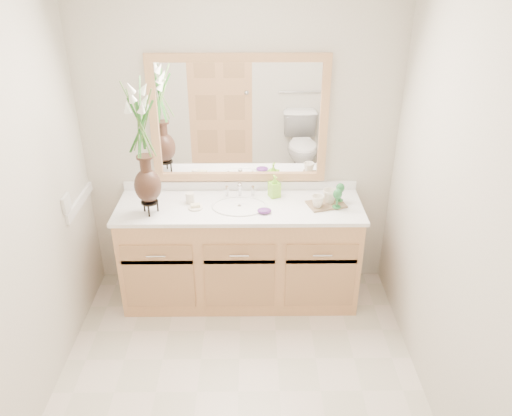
{
  "coord_description": "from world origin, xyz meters",
  "views": [
    {
      "loc": [
        0.09,
        -2.3,
        2.55
      ],
      "look_at": [
        0.12,
        0.65,
        1.0
      ],
      "focal_mm": 35.0,
      "sensor_mm": 36.0,
      "label": 1
    }
  ],
  "objects_px": {
    "soap_bottle": "(274,187)",
    "tumbler": "(190,198)",
    "flower_vase": "(142,131)",
    "tray": "(326,204)"
  },
  "relations": [
    {
      "from": "soap_bottle",
      "to": "tumbler",
      "type": "bearing_deg",
      "value": 165.14
    },
    {
      "from": "tumbler",
      "to": "soap_bottle",
      "type": "bearing_deg",
      "value": 9.04
    },
    {
      "from": "flower_vase",
      "to": "tumbler",
      "type": "distance_m",
      "value": 0.66
    },
    {
      "from": "tumbler",
      "to": "flower_vase",
      "type": "bearing_deg",
      "value": -149.18
    },
    {
      "from": "tray",
      "to": "flower_vase",
      "type": "bearing_deg",
      "value": 168.33
    },
    {
      "from": "tray",
      "to": "tumbler",
      "type": "bearing_deg",
      "value": 160.64
    },
    {
      "from": "flower_vase",
      "to": "tray",
      "type": "height_order",
      "value": "flower_vase"
    },
    {
      "from": "flower_vase",
      "to": "soap_bottle",
      "type": "relative_size",
      "value": 5.82
    },
    {
      "from": "soap_bottle",
      "to": "tray",
      "type": "xyz_separation_m",
      "value": [
        0.38,
        -0.15,
        -0.07
      ]
    },
    {
      "from": "tumbler",
      "to": "soap_bottle",
      "type": "distance_m",
      "value": 0.65
    }
  ]
}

